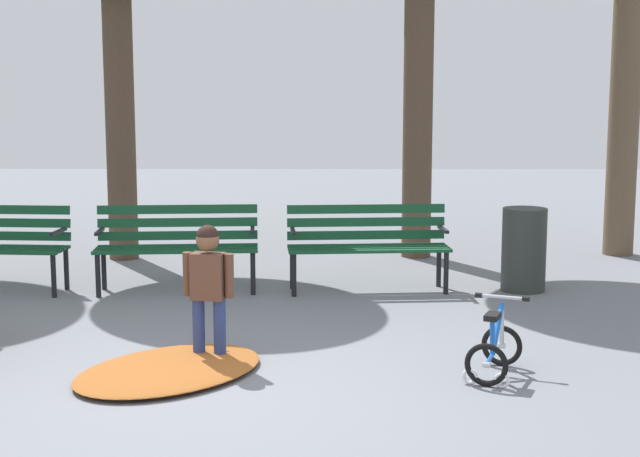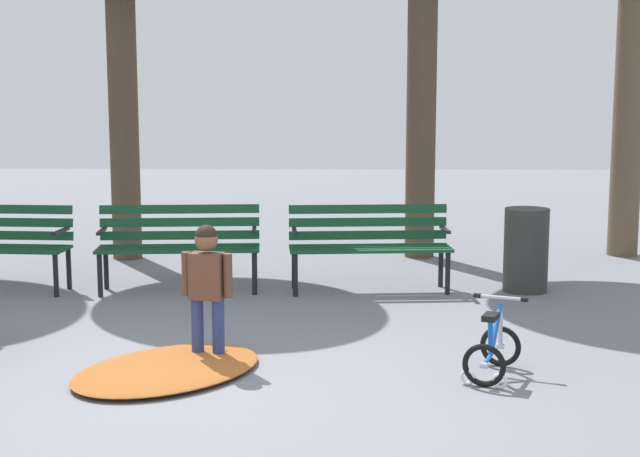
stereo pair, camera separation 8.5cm
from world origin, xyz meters
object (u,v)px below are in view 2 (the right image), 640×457
at_px(park_bench_left, 179,240).
at_px(trash_bin, 526,250).
at_px(child_standing, 207,282).
at_px(park_bench_right, 369,240).
at_px(kids_bicycle, 493,349).

bearing_deg(park_bench_left, trash_bin, 0.35).
bearing_deg(child_standing, park_bench_left, 104.13).
relative_size(child_standing, trash_bin, 1.22).
bearing_deg(park_bench_right, kids_bicycle, -75.05).
bearing_deg(trash_bin, park_bench_right, 179.21).
bearing_deg(child_standing, park_bench_right, 62.82).
height_order(park_bench_left, park_bench_right, same).
distance_m(park_bench_right, kids_bicycle, 2.97).
height_order(park_bench_left, child_standing, child_standing).
distance_m(park_bench_right, trash_bin, 1.57).
xyz_separation_m(kids_bicycle, trash_bin, (0.80, 2.83, 0.22)).
xyz_separation_m(park_bench_right, trash_bin, (1.56, -0.02, -0.09)).
height_order(park_bench_right, kids_bicycle, park_bench_right).
xyz_separation_m(child_standing, trash_bin, (2.85, 2.48, -0.18)).
height_order(kids_bicycle, trash_bin, trash_bin).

